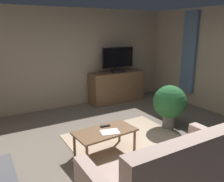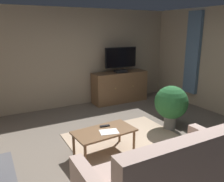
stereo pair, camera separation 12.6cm
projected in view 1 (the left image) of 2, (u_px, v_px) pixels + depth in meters
ground_plane at (135, 151)px, 4.10m from camera, size 6.31×6.35×0.04m
wall_back at (72, 58)px, 6.20m from camera, size 6.31×0.10×2.58m
curtain_panel_far at (189, 53)px, 6.29m from camera, size 0.10×0.44×2.17m
rug_central at (133, 145)px, 4.24m from camera, size 2.07×2.15×0.01m
tv_cabinet at (117, 88)px, 6.72m from camera, size 1.59×0.53×0.87m
television at (118, 59)px, 6.46m from camera, size 0.96×0.20×0.70m
coffee_table at (105, 133)px, 3.86m from camera, size 1.05×0.61×0.43m
tv_remote at (105, 126)px, 4.00m from camera, size 0.18×0.07×0.02m
folded_newspaper at (110, 132)px, 3.80m from camera, size 0.35×0.29×0.01m
sofa_floral at (171, 179)px, 2.76m from camera, size 2.01×0.93×1.01m
potted_plant_tall_palm_by_window at (170, 103)px, 4.86m from camera, size 0.69×0.69×0.93m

